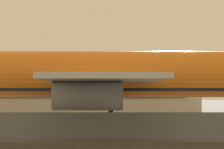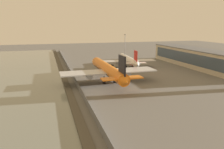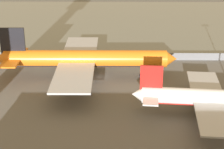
{
  "view_description": "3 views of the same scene",
  "coord_description": "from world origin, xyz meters",
  "px_view_note": "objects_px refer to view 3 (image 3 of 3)",
  "views": [
    {
      "loc": [
        7.37,
        -75.53,
        4.7
      ],
      "look_at": [
        8.43,
        3.52,
        6.65
      ],
      "focal_mm": 105.0,
      "sensor_mm": 36.0,
      "label": 1
    },
    {
      "loc": [
        111.93,
        -28.7,
        28.83
      ],
      "look_at": [
        -1.53,
        5.17,
        2.12
      ],
      "focal_mm": 35.0,
      "sensor_mm": 36.0,
      "label": 2
    },
    {
      "loc": [
        -4.85,
        111.28,
        47.04
      ],
      "look_at": [
        -3.73,
        6.55,
        3.61
      ],
      "focal_mm": 60.0,
      "sensor_mm": 36.0,
      "label": 3
    }
  ],
  "objects_px": {
    "cargo_jet_orange": "(83,59)",
    "baggage_tug": "(149,85)",
    "ops_van": "(206,90)",
    "passenger_jet_white_red": "(215,98)"
  },
  "relations": [
    {
      "from": "passenger_jet_white_red",
      "to": "baggage_tug",
      "type": "relative_size",
      "value": 12.86
    },
    {
      "from": "ops_van",
      "to": "baggage_tug",
      "type": "bearing_deg",
      "value": -15.12
    },
    {
      "from": "passenger_jet_white_red",
      "to": "cargo_jet_orange",
      "type": "bearing_deg",
      "value": -35.12
    },
    {
      "from": "cargo_jet_orange",
      "to": "ops_van",
      "type": "height_order",
      "value": "cargo_jet_orange"
    },
    {
      "from": "cargo_jet_orange",
      "to": "baggage_tug",
      "type": "relative_size",
      "value": 17.01
    },
    {
      "from": "ops_van",
      "to": "cargo_jet_orange",
      "type": "bearing_deg",
      "value": -17.81
    },
    {
      "from": "passenger_jet_white_red",
      "to": "baggage_tug",
      "type": "distance_m",
      "value": 23.65
    },
    {
      "from": "cargo_jet_orange",
      "to": "ops_van",
      "type": "xyz_separation_m",
      "value": [
        -36.67,
        11.78,
        -5.1
      ]
    },
    {
      "from": "cargo_jet_orange",
      "to": "baggage_tug",
      "type": "xyz_separation_m",
      "value": [
        -20.33,
        7.36,
        -5.58
      ]
    },
    {
      "from": "cargo_jet_orange",
      "to": "ops_van",
      "type": "bearing_deg",
      "value": 162.19
    }
  ]
}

